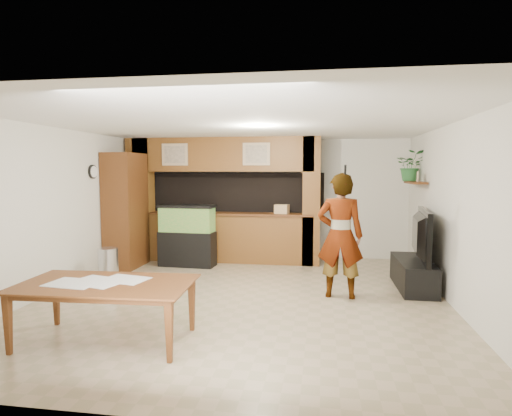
% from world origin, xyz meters
% --- Properties ---
extents(floor, '(6.50, 6.50, 0.00)m').
position_xyz_m(floor, '(0.00, 0.00, 0.00)').
color(floor, tan).
rests_on(floor, ground).
extents(ceiling, '(6.50, 6.50, 0.00)m').
position_xyz_m(ceiling, '(0.00, 0.00, 2.60)').
color(ceiling, white).
rests_on(ceiling, wall_back).
extents(wall_back, '(6.00, 0.00, 6.00)m').
position_xyz_m(wall_back, '(0.00, 3.25, 1.30)').
color(wall_back, silver).
rests_on(wall_back, floor).
extents(wall_left, '(0.00, 6.50, 6.50)m').
position_xyz_m(wall_left, '(-3.00, 0.00, 1.30)').
color(wall_left, silver).
rests_on(wall_left, floor).
extents(wall_right, '(0.00, 6.50, 6.50)m').
position_xyz_m(wall_right, '(3.00, 0.00, 1.30)').
color(wall_right, silver).
rests_on(wall_right, floor).
extents(partition, '(4.20, 0.99, 2.60)m').
position_xyz_m(partition, '(-0.95, 2.64, 1.31)').
color(partition, brown).
rests_on(partition, floor).
extents(wall_clock, '(0.05, 0.25, 0.25)m').
position_xyz_m(wall_clock, '(-2.97, 1.00, 1.90)').
color(wall_clock, black).
rests_on(wall_clock, wall_left).
extents(wall_shelf, '(0.25, 0.90, 0.04)m').
position_xyz_m(wall_shelf, '(2.85, 1.95, 1.70)').
color(wall_shelf, '#5B2E15').
rests_on(wall_shelf, wall_right).
extents(pantry_cabinet, '(0.57, 0.93, 2.26)m').
position_xyz_m(pantry_cabinet, '(-2.70, 1.71, 1.13)').
color(pantry_cabinet, '#5B2E15').
rests_on(pantry_cabinet, floor).
extents(trash_can, '(0.33, 0.33, 0.61)m').
position_xyz_m(trash_can, '(-2.42, 0.44, 0.31)').
color(trash_can, '#B2B2B7').
rests_on(trash_can, floor).
extents(aquarium, '(1.12, 0.42, 1.24)m').
position_xyz_m(aquarium, '(-1.51, 1.95, 0.60)').
color(aquarium, black).
rests_on(aquarium, floor).
extents(tv_stand, '(0.52, 1.41, 0.47)m').
position_xyz_m(tv_stand, '(2.65, 0.93, 0.24)').
color(tv_stand, black).
rests_on(tv_stand, floor).
extents(television, '(0.35, 1.45, 0.83)m').
position_xyz_m(television, '(2.65, 0.93, 0.88)').
color(television, black).
rests_on(television, tv_stand).
extents(photo_frame, '(0.05, 0.14, 0.19)m').
position_xyz_m(photo_frame, '(2.85, 1.79, 1.81)').
color(photo_frame, tan).
rests_on(photo_frame, wall_shelf).
extents(potted_plant, '(0.60, 0.54, 0.58)m').
position_xyz_m(potted_plant, '(2.82, 2.25, 2.01)').
color(potted_plant, '#27612D').
rests_on(potted_plant, wall_shelf).
extents(person, '(0.71, 0.49, 1.89)m').
position_xyz_m(person, '(1.44, 0.25, 0.94)').
color(person, '#937550').
rests_on(person, floor).
extents(microphone, '(0.04, 0.10, 0.16)m').
position_xyz_m(microphone, '(1.49, 0.09, 1.93)').
color(microphone, black).
rests_on(microphone, person).
extents(dining_table, '(1.96, 1.16, 0.67)m').
position_xyz_m(dining_table, '(-1.21, -1.93, 0.34)').
color(dining_table, '#5B2E15').
rests_on(dining_table, floor).
extents(newspaper_a, '(0.59, 0.45, 0.01)m').
position_xyz_m(newspaper_a, '(-1.55, -1.98, 0.68)').
color(newspaper_a, silver).
rests_on(newspaper_a, dining_table).
extents(newspaper_b, '(0.67, 0.57, 0.01)m').
position_xyz_m(newspaper_b, '(-1.32, -1.88, 0.68)').
color(newspaper_b, silver).
rests_on(newspaper_b, dining_table).
extents(newspaper_c, '(0.56, 0.46, 0.01)m').
position_xyz_m(newspaper_c, '(-1.06, -1.73, 0.68)').
color(newspaper_c, silver).
rests_on(newspaper_c, dining_table).
extents(counter_box, '(0.31, 0.24, 0.19)m').
position_xyz_m(counter_box, '(0.35, 2.45, 1.13)').
color(counter_box, tan).
rests_on(counter_box, partition).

